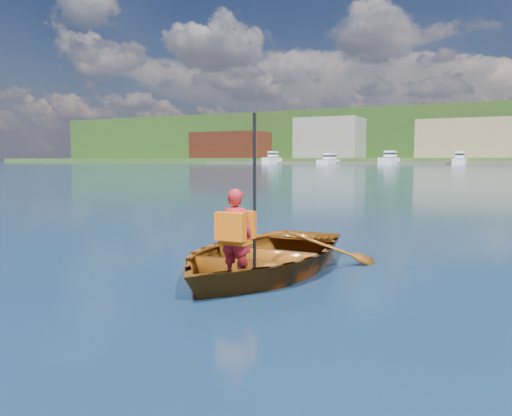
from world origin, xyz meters
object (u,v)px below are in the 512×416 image
Objects in this scene: dock at (452,163)px; marina_yachts at (504,160)px; rowboat at (261,255)px; child_paddler at (236,232)px.

marina_yachts reaches higher than dock.
child_paddler is (0.13, -0.90, 0.42)m from rowboat.
marina_yachts is (13.23, -4.68, 0.99)m from dock.
dock is 1.14× the size of marina_yachts.
marina_yachts is at bearing -19.49° from dock.
child_paddler reaches higher than rowboat.
dock reaches higher than rowboat.
marina_yachts is (3.98, 144.80, 0.76)m from child_paddler.
child_paddler is 149.77m from dock.
child_paddler is 0.01× the size of dock.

